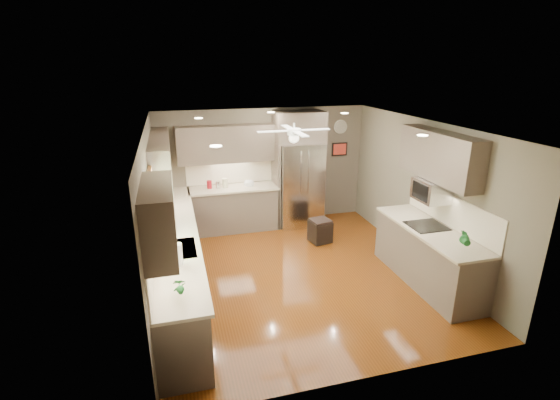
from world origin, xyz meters
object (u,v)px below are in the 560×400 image
potted_plant_left (179,286)px  microwave (431,190)px  canister_a (209,185)px  refrigerator (299,171)px  canister_b (218,185)px  soap_bottle (165,228)px  bowl (249,185)px  stool (320,231)px  potted_plant_right (466,239)px  canister_c (225,183)px  paper_towel (177,255)px

potted_plant_left → microwave: microwave is taller
canister_a → microwave: 4.29m
microwave → refrigerator: bearing=116.1°
canister_a → canister_b: size_ratio=1.07×
soap_bottle → bowl: bearing=51.4°
soap_bottle → stool: (2.90, 1.05, -0.81)m
soap_bottle → potted_plant_right: bearing=-22.1°
canister_a → bowl: 0.82m
potted_plant_right → canister_c: bearing=126.3°
canister_b → soap_bottle: (-1.05, -2.15, 0.04)m
potted_plant_right → paper_towel: size_ratio=0.93×
canister_b → stool: bearing=-31.1°
canister_c → soap_bottle: size_ratio=0.94×
bowl → refrigerator: 1.11m
paper_towel → potted_plant_right: bearing=-8.4°
canister_b → paper_towel: (-0.91, -3.21, 0.07)m
bowl → stool: (1.20, -1.08, -0.73)m
canister_b → canister_c: size_ratio=0.77×
potted_plant_left → stool: 4.06m
potted_plant_right → bowl: 4.40m
refrigerator → canister_b: bearing=178.2°
potted_plant_right → refrigerator: bearing=108.1°
canister_a → canister_c: 0.32m
microwave → potted_plant_right: bearing=-96.1°
stool → paper_towel: paper_towel is taller
canister_b → potted_plant_right: (2.94, -3.78, 0.09)m
potted_plant_right → potted_plant_left: bearing=-177.0°
potted_plant_left → paper_towel: (0.00, 0.77, 0.00)m
canister_c → bowl: 0.50m
microwave → potted_plant_left: bearing=-163.0°
canister_b → potted_plant_left: (-0.91, -3.98, 0.07)m
canister_b → potted_plant_left: potted_plant_left is taller
soap_bottle → stool: bearing=19.8°
soap_bottle → potted_plant_left: (0.14, -1.82, 0.03)m
bowl → canister_b: bearing=177.3°
canister_a → potted_plant_right: bearing=-50.7°
canister_b → canister_c: (0.15, 0.03, 0.02)m
refrigerator → microwave: refrigerator is taller
potted_plant_right → bowl: bearing=121.6°
potted_plant_left → canister_a: bearing=79.6°
canister_b → refrigerator: refrigerator is taller
potted_plant_left → paper_towel: 0.77m
canister_a → paper_towel: size_ratio=0.49×
stool → paper_towel: size_ratio=1.38×
soap_bottle → refrigerator: refrigerator is taller
soap_bottle → potted_plant_right: potted_plant_right is taller
canister_a → potted_plant_right: potted_plant_right is taller
canister_b → bowl: (0.64, -0.03, -0.04)m
microwave → soap_bottle: bearing=171.6°
canister_c → paper_towel: (-1.06, -3.24, 0.05)m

